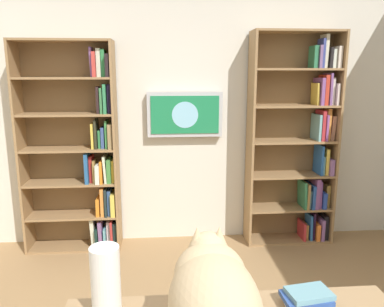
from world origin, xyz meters
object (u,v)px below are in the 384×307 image
object	(u,v)px
bookshelf_right	(82,154)
wall_mounted_tv	(185,115)
cat	(213,295)
desk_book_stack	(307,299)
paper_towel_roll	(106,282)
bookshelf_left	(302,144)

from	to	relation	value
bookshelf_right	wall_mounted_tv	world-z (taller)	bookshelf_right
bookshelf_right	cat	bearing A→B (deg)	110.89
wall_mounted_tv	desk_book_stack	size ratio (longest dim) A/B	3.67
paper_towel_roll	wall_mounted_tv	bearing A→B (deg)	-100.59
cat	desk_book_stack	world-z (taller)	cat
bookshelf_right	paper_towel_roll	xyz separation A→B (m)	(-0.54, 2.25, -0.02)
bookshelf_right	cat	distance (m)	2.58
bookshelf_right	wall_mounted_tv	distance (m)	1.04
wall_mounted_tv	cat	distance (m)	2.52
wall_mounted_tv	cat	size ratio (longest dim) A/B	1.10
bookshelf_left	bookshelf_right	bearing A→B (deg)	-0.02
bookshelf_right	paper_towel_roll	bearing A→B (deg)	103.55
wall_mounted_tv	cat	xyz separation A→B (m)	(0.06, 2.50, -0.34)
wall_mounted_tv	desk_book_stack	world-z (taller)	wall_mounted_tv
bookshelf_left	desk_book_stack	bearing A→B (deg)	70.32
paper_towel_roll	desk_book_stack	bearing A→B (deg)	179.74
bookshelf_right	desk_book_stack	world-z (taller)	bookshelf_right
bookshelf_right	desk_book_stack	distance (m)	2.61
wall_mounted_tv	paper_towel_roll	size ratio (longest dim) A/B	2.60
cat	wall_mounted_tv	bearing A→B (deg)	-91.30
paper_towel_roll	bookshelf_right	bearing A→B (deg)	-76.45
bookshelf_left	wall_mounted_tv	size ratio (longest dim) A/B	2.85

